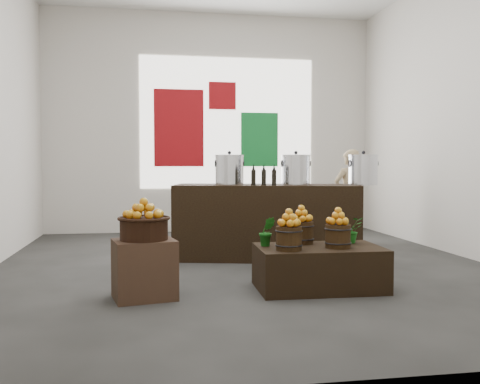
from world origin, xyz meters
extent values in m
plane|color=#373735|center=(0.00, 0.00, 0.00)|extent=(7.00, 7.00, 0.00)
cube|color=silver|center=(0.00, 3.50, 2.00)|extent=(6.00, 0.04, 4.00)
cube|color=white|center=(0.30, 3.48, 2.00)|extent=(3.20, 0.02, 2.40)
cube|color=maroon|center=(-0.60, 3.47, 1.90)|extent=(0.90, 0.04, 1.40)
cube|color=#12762D|center=(0.90, 3.47, 1.70)|extent=(0.70, 0.04, 1.00)
cube|color=maroon|center=(0.20, 3.47, 2.50)|extent=(0.50, 0.04, 0.50)
cube|color=#4D3124|center=(-1.20, -1.39, 0.27)|extent=(0.62, 0.55, 0.55)
cylinder|color=black|center=(-1.20, -1.39, 0.65)|extent=(0.44, 0.44, 0.20)
cube|color=black|center=(0.51, -1.30, 0.21)|extent=(1.25, 0.79, 0.43)
cylinder|color=#33220E|center=(0.16, -1.46, 0.54)|extent=(0.25, 0.25, 0.23)
cylinder|color=#33220E|center=(0.67, -1.40, 0.54)|extent=(0.25, 0.25, 0.23)
cylinder|color=#33220E|center=(0.40, -1.07, 0.54)|extent=(0.25, 0.25, 0.23)
imported|color=#125914|center=(0.91, -1.12, 0.56)|extent=(0.29, 0.26, 0.27)
imported|color=#125914|center=(0.01, -1.18, 0.57)|extent=(0.17, 0.14, 0.29)
cube|color=black|center=(0.37, 0.46, 0.49)|extent=(2.49, 1.29, 0.97)
cylinder|color=silver|center=(-0.10, 0.58, 1.16)|extent=(0.37, 0.37, 0.37)
cylinder|color=silver|center=(0.74, 0.37, 1.16)|extent=(0.37, 0.37, 0.37)
cylinder|color=silver|center=(1.58, 0.17, 1.16)|extent=(0.37, 0.37, 0.37)
imported|color=tan|center=(2.01, 1.74, 0.74)|extent=(0.60, 0.45, 1.48)
camera|label=1|loc=(-1.15, -6.35, 1.24)|focal=40.00mm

